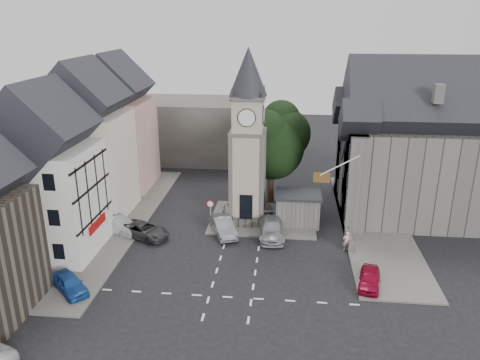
# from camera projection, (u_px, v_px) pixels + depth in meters

# --- Properties ---
(ground) EXTENTS (120.00, 120.00, 0.00)m
(ground) POSITION_uv_depth(u_px,v_px,m) (239.00, 259.00, 38.09)
(ground) COLOR black
(ground) RESTS_ON ground
(pavement_west) EXTENTS (6.00, 30.00, 0.14)m
(pavement_west) POSITION_uv_depth(u_px,v_px,m) (116.00, 221.00, 44.93)
(pavement_west) COLOR #595651
(pavement_west) RESTS_ON ground
(pavement_east) EXTENTS (6.00, 26.00, 0.14)m
(pavement_east) POSITION_uv_depth(u_px,v_px,m) (373.00, 224.00, 44.39)
(pavement_east) COLOR #595651
(pavement_east) RESTS_ON ground
(central_island) EXTENTS (10.00, 8.00, 0.16)m
(central_island) POSITION_uv_depth(u_px,v_px,m) (263.00, 219.00, 45.42)
(central_island) COLOR #595651
(central_island) RESTS_ON ground
(road_markings) EXTENTS (20.00, 8.00, 0.01)m
(road_markings) POSITION_uv_depth(u_px,v_px,m) (230.00, 297.00, 32.93)
(road_markings) COLOR silver
(road_markings) RESTS_ON ground
(clock_tower) EXTENTS (4.86, 4.86, 16.25)m
(clock_tower) POSITION_uv_depth(u_px,v_px,m) (248.00, 138.00, 42.88)
(clock_tower) COLOR #4C4944
(clock_tower) RESTS_ON ground
(stone_shelter) EXTENTS (4.30, 3.30, 3.08)m
(stone_shelter) POSITION_uv_depth(u_px,v_px,m) (298.00, 208.00, 44.14)
(stone_shelter) COLOR #585651
(stone_shelter) RESTS_ON ground
(town_tree) EXTENTS (7.20, 7.20, 10.80)m
(town_tree) POSITION_uv_depth(u_px,v_px,m) (272.00, 137.00, 47.76)
(town_tree) COLOR black
(town_tree) RESTS_ON ground
(warning_sign_post) EXTENTS (0.70, 0.19, 2.85)m
(warning_sign_post) POSITION_uv_depth(u_px,v_px,m) (210.00, 209.00, 42.83)
(warning_sign_post) COLOR black
(warning_sign_post) RESTS_ON ground
(terrace_pink) EXTENTS (8.10, 7.60, 12.80)m
(terrace_pink) POSITION_uv_depth(u_px,v_px,m) (117.00, 130.00, 52.44)
(terrace_pink) COLOR tan
(terrace_pink) RESTS_ON ground
(terrace_cream) EXTENTS (8.10, 7.60, 12.80)m
(terrace_cream) POSITION_uv_depth(u_px,v_px,m) (87.00, 149.00, 44.93)
(terrace_cream) COLOR beige
(terrace_cream) RESTS_ON ground
(terrace_tudor) EXTENTS (8.10, 7.60, 12.00)m
(terrace_tudor) POSITION_uv_depth(u_px,v_px,m) (47.00, 181.00, 37.56)
(terrace_tudor) COLOR silver
(terrace_tudor) RESTS_ON ground
(backdrop_west) EXTENTS (20.00, 10.00, 8.00)m
(backdrop_west) POSITION_uv_depth(u_px,v_px,m) (174.00, 129.00, 64.20)
(backdrop_west) COLOR #4C4944
(backdrop_west) RESTS_ON ground
(east_building) EXTENTS (14.40, 11.40, 12.60)m
(east_building) POSITION_uv_depth(u_px,v_px,m) (412.00, 153.00, 44.78)
(east_building) COLOR #585651
(east_building) RESTS_ON ground
(east_boundary_wall) EXTENTS (0.40, 16.00, 0.90)m
(east_boundary_wall) POSITION_uv_depth(u_px,v_px,m) (341.00, 211.00, 46.41)
(east_boundary_wall) COLOR #585651
(east_boundary_wall) RESTS_ON ground
(flagpole) EXTENTS (3.68, 0.10, 2.74)m
(flagpole) POSITION_uv_depth(u_px,v_px,m) (340.00, 166.00, 38.72)
(flagpole) COLOR white
(flagpole) RESTS_ON ground
(car_west_blue) EXTENTS (3.89, 3.81, 1.32)m
(car_west_blue) POSITION_uv_depth(u_px,v_px,m) (70.00, 284.00, 33.38)
(car_west_blue) COLOR #1C4C9C
(car_west_blue) RESTS_ON ground
(car_west_silver) EXTENTS (4.80, 3.41, 1.50)m
(car_west_silver) POSITION_uv_depth(u_px,v_px,m) (118.00, 225.00, 42.59)
(car_west_silver) COLOR #93979A
(car_west_silver) RESTS_ON ground
(car_west_grey) EXTENTS (5.35, 3.99, 1.35)m
(car_west_grey) POSITION_uv_depth(u_px,v_px,m) (144.00, 230.00, 41.66)
(car_west_grey) COLOR #303133
(car_west_grey) RESTS_ON ground
(car_island_silver) EXTENTS (3.26, 4.93, 1.53)m
(car_island_silver) POSITION_uv_depth(u_px,v_px,m) (223.00, 226.00, 42.25)
(car_island_silver) COLOR gray
(car_island_silver) RESTS_ON ground
(car_island_east) EXTENTS (2.54, 5.43, 1.54)m
(car_island_east) POSITION_uv_depth(u_px,v_px,m) (272.00, 228.00, 41.81)
(car_island_east) COLOR #9C9FA4
(car_island_east) RESTS_ON ground
(car_east_red) EXTENTS (2.16, 3.87, 1.24)m
(car_east_red) POSITION_uv_depth(u_px,v_px,m) (369.00, 279.00, 34.09)
(car_east_red) COLOR maroon
(car_east_red) RESTS_ON ground
(pedestrian) EXTENTS (0.70, 0.56, 1.69)m
(pedestrian) POSITION_uv_depth(u_px,v_px,m) (346.00, 241.00, 39.31)
(pedestrian) COLOR beige
(pedestrian) RESTS_ON ground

